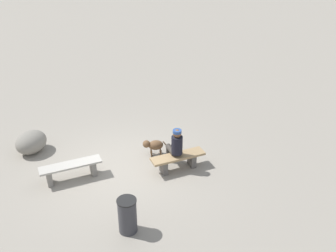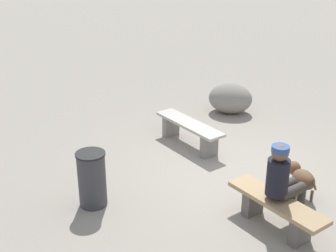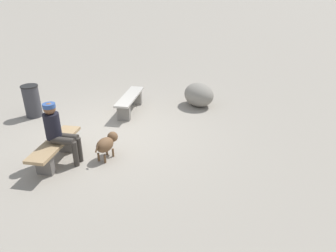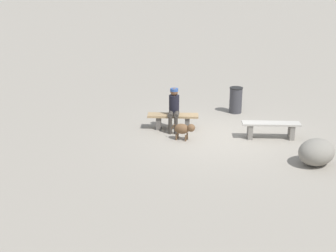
# 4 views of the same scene
# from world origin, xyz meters

# --- Properties ---
(ground) EXTENTS (210.00, 210.00, 0.06)m
(ground) POSITION_xyz_m (0.00, 0.00, -0.03)
(ground) COLOR gray
(bench_left) EXTENTS (1.66, 0.69, 0.47)m
(bench_left) POSITION_xyz_m (-1.34, -0.21, 0.32)
(bench_left) COLOR gray
(bench_left) RESTS_ON ground
(bench_right) EXTENTS (1.56, 0.69, 0.45)m
(bench_right) POSITION_xyz_m (1.53, -0.36, 0.31)
(bench_right) COLOR #605B56
(bench_right) RESTS_ON ground
(seated_person) EXTENTS (0.39, 0.66, 1.26)m
(seated_person) POSITION_xyz_m (1.48, -0.26, 0.72)
(seated_person) COLOR black
(seated_person) RESTS_ON ground
(dog) EXTENTS (0.69, 0.32, 0.49)m
(dog) POSITION_xyz_m (1.02, 0.50, 0.33)
(dog) COLOR brown
(dog) RESTS_ON ground
(trash_bin) EXTENTS (0.44, 0.44, 0.86)m
(trash_bin) POSITION_xyz_m (-0.11, -2.47, 0.43)
(trash_bin) COLOR #38383D
(trash_bin) RESTS_ON ground
(boulder) EXTENTS (1.23, 1.25, 0.66)m
(boulder) POSITION_xyz_m (-2.49, 1.41, 0.33)
(boulder) COLOR gray
(boulder) RESTS_ON ground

